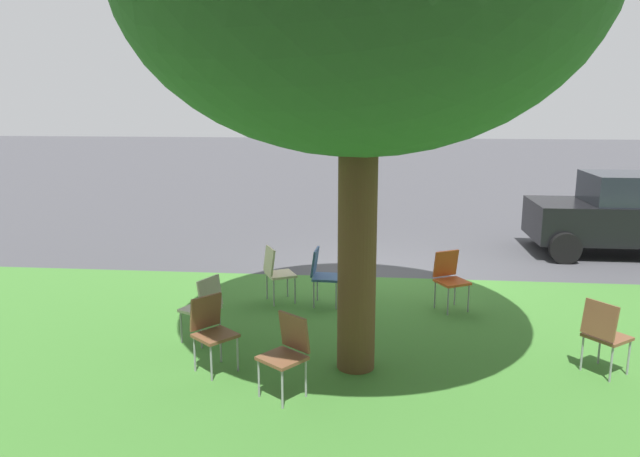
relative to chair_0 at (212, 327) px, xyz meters
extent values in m
plane|color=#424247|center=(-2.02, -4.12, -0.52)|extent=(80.00, 80.00, 0.00)
cube|color=#3D752D|center=(-2.02, -0.92, -0.52)|extent=(48.00, 6.00, 0.01)
cylinder|color=brown|center=(-1.65, -0.23, 1.05)|extent=(0.44, 0.44, 3.14)
cube|color=brown|center=(-0.06, 0.05, -0.08)|extent=(0.58, 0.58, 0.04)
cube|color=brown|center=(0.08, -0.07, 0.16)|extent=(0.32, 0.36, 0.40)
cylinder|color=gray|center=(-0.07, 0.29, -0.31)|extent=(0.02, 0.02, 0.42)
cylinder|color=gray|center=(-0.30, 0.02, -0.31)|extent=(0.02, 0.02, 0.42)
cylinder|color=gray|center=(0.19, 0.07, -0.31)|extent=(0.02, 0.02, 0.42)
cylinder|color=gray|center=(-0.04, -0.20, -0.31)|extent=(0.02, 0.02, 0.42)
cube|color=beige|center=(-0.40, -2.47, -0.08)|extent=(0.55, 0.56, 0.04)
cube|color=beige|center=(-0.24, -2.39, 0.16)|extent=(0.26, 0.39, 0.40)
cylinder|color=gray|center=(-0.63, -2.39, -0.31)|extent=(0.02, 0.02, 0.42)
cylinder|color=gray|center=(-0.47, -2.71, -0.31)|extent=(0.02, 0.02, 0.42)
cylinder|color=gray|center=(-0.33, -2.23, -0.31)|extent=(0.02, 0.02, 0.42)
cylinder|color=gray|center=(-0.17, -2.55, -0.31)|extent=(0.02, 0.02, 0.42)
cube|color=brown|center=(-4.51, -0.36, -0.08)|extent=(0.57, 0.58, 0.04)
cube|color=brown|center=(-4.37, -0.25, 0.16)|extent=(0.31, 0.37, 0.40)
cylinder|color=gray|center=(-4.76, -0.32, -0.31)|extent=(0.02, 0.02, 0.42)
cylinder|color=gray|center=(-4.53, -0.60, -0.31)|extent=(0.02, 0.02, 0.42)
cylinder|color=gray|center=(-4.49, -0.11, -0.31)|extent=(0.02, 0.02, 0.42)
cylinder|color=gray|center=(-4.27, -0.39, -0.31)|extent=(0.02, 0.02, 0.42)
cube|color=#ADA393|center=(0.39, -0.82, -0.08)|extent=(0.54, 0.55, 0.04)
cube|color=#ADA393|center=(0.22, -0.74, 0.16)|extent=(0.25, 0.40, 0.40)
cylinder|color=gray|center=(0.46, -1.05, -0.31)|extent=(0.02, 0.02, 0.42)
cylinder|color=gray|center=(0.62, -0.73, -0.31)|extent=(0.02, 0.02, 0.42)
cylinder|color=gray|center=(0.16, -0.91, -0.31)|extent=(0.02, 0.02, 0.42)
cylinder|color=gray|center=(0.31, -0.58, -0.31)|extent=(0.02, 0.02, 0.42)
cube|color=brown|center=(-0.91, 0.58, -0.08)|extent=(0.58, 0.57, 0.04)
cube|color=brown|center=(-1.02, 0.44, 0.16)|extent=(0.37, 0.31, 0.40)
cylinder|color=gray|center=(-0.67, 0.61, -0.31)|extent=(0.02, 0.02, 0.42)
cylinder|color=gray|center=(-0.95, 0.83, -0.31)|extent=(0.02, 0.02, 0.42)
cylinder|color=gray|center=(-0.88, 0.34, -0.31)|extent=(0.02, 0.02, 0.42)
cylinder|color=gray|center=(-1.16, 0.56, -0.31)|extent=(0.02, 0.02, 0.42)
cube|color=#C64C1E|center=(-3.00, -2.33, -0.08)|extent=(0.56, 0.55, 0.04)
cube|color=#C64C1E|center=(-2.91, -2.49, 0.16)|extent=(0.39, 0.27, 0.40)
cylinder|color=gray|center=(-2.92, -2.10, -0.31)|extent=(0.02, 0.02, 0.42)
cylinder|color=gray|center=(-3.24, -2.27, -0.31)|extent=(0.02, 0.02, 0.42)
cylinder|color=gray|center=(-2.76, -2.39, -0.31)|extent=(0.02, 0.02, 0.42)
cylinder|color=gray|center=(-3.08, -2.57, -0.31)|extent=(0.02, 0.02, 0.42)
cube|color=#335184|center=(-1.12, -2.39, -0.08)|extent=(0.42, 0.44, 0.04)
cube|color=#335184|center=(-0.94, -2.40, 0.16)|extent=(0.11, 0.40, 0.40)
cylinder|color=gray|center=(-1.28, -2.20, -0.31)|extent=(0.02, 0.02, 0.42)
cylinder|color=gray|center=(-1.30, -2.56, -0.31)|extent=(0.02, 0.02, 0.42)
cylinder|color=gray|center=(-0.94, -2.22, -0.31)|extent=(0.02, 0.02, 0.42)
cylinder|color=gray|center=(-0.96, -2.58, -0.31)|extent=(0.02, 0.02, 0.42)
cube|color=black|center=(-6.87, -6.10, 0.16)|extent=(3.70, 1.64, 0.76)
cube|color=#1E232B|center=(-7.02, -6.10, 0.81)|extent=(1.90, 1.44, 0.64)
cylinder|color=black|center=(-5.47, -5.23, -0.22)|extent=(0.60, 0.18, 0.60)
cylinder|color=black|center=(-5.47, -6.97, -0.22)|extent=(0.60, 0.18, 0.60)
camera|label=1|loc=(-1.88, 6.38, 2.56)|focal=33.78mm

